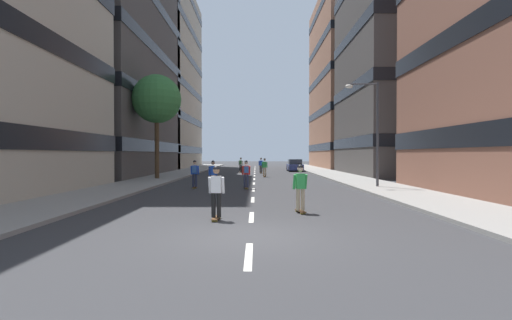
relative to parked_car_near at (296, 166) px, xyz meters
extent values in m
plane|color=#333335|center=(-5.07, -12.08, -0.70)|extent=(157.38, 157.38, 0.00)
cube|color=gray|center=(-13.21, -8.80, -0.63)|extent=(3.75, 72.13, 0.14)
cube|color=gray|center=(3.07, -8.80, -0.63)|extent=(3.75, 72.13, 0.14)
cube|color=silver|center=(-5.07, -40.31, -0.70)|extent=(0.16, 2.20, 0.01)
cube|color=silver|center=(-5.07, -35.31, -0.70)|extent=(0.16, 2.20, 0.01)
cube|color=silver|center=(-5.07, -30.31, -0.70)|extent=(0.16, 2.20, 0.01)
cube|color=silver|center=(-5.07, -25.31, -0.70)|extent=(0.16, 2.20, 0.01)
cube|color=silver|center=(-5.07, -20.31, -0.70)|extent=(0.16, 2.20, 0.01)
cube|color=silver|center=(-5.07, -15.31, -0.70)|extent=(0.16, 2.20, 0.01)
cube|color=silver|center=(-5.07, -10.31, -0.70)|extent=(0.16, 2.20, 0.01)
cube|color=silver|center=(-5.07, -5.31, -0.70)|extent=(0.16, 2.20, 0.01)
cube|color=silver|center=(-5.07, -0.31, -0.70)|extent=(0.16, 2.20, 0.01)
cube|color=silver|center=(-5.07, 4.69, -0.70)|extent=(0.16, 2.20, 0.01)
cube|color=silver|center=(-5.07, 9.69, -0.70)|extent=(0.16, 2.20, 0.01)
cube|color=silver|center=(-5.07, 14.69, -0.70)|extent=(0.16, 2.20, 0.01)
cube|color=silver|center=(-5.07, 19.69, -0.70)|extent=(0.16, 2.20, 0.01)
cube|color=#4C4744|center=(-22.03, -8.27, 16.47)|extent=(13.90, 22.42, 34.35)
cube|color=black|center=(-22.03, -8.27, 2.24)|extent=(14.02, 22.54, 1.10)
cube|color=black|center=(-22.03, -8.27, 7.15)|extent=(14.02, 22.54, 1.10)
cube|color=black|center=(-22.03, -8.27, 12.06)|extent=(14.02, 22.54, 1.10)
cube|color=black|center=(-22.03, -8.27, 16.96)|extent=(14.02, 22.54, 1.10)
cube|color=#B2A893|center=(-22.03, 12.38, 13.42)|extent=(13.90, 21.97, 28.24)
cube|color=black|center=(-22.03, 12.38, 2.12)|extent=(14.02, 22.09, 1.10)
cube|color=black|center=(-22.03, 12.38, 6.83)|extent=(14.02, 22.09, 1.10)
cube|color=black|center=(-22.03, 12.38, 11.54)|extent=(14.02, 22.09, 1.10)
cube|color=black|center=(-22.03, 12.38, 16.25)|extent=(14.02, 22.09, 1.10)
cube|color=black|center=(-22.03, 12.38, 20.95)|extent=(14.02, 22.09, 1.10)
cube|color=black|center=(-22.03, 12.38, 25.66)|extent=(14.02, 22.09, 1.10)
cube|color=#4C4744|center=(11.90, -8.27, 10.44)|extent=(13.90, 16.04, 22.27)
cube|color=black|center=(11.90, -8.27, 2.64)|extent=(14.02, 16.16, 1.10)
cube|color=black|center=(11.90, -8.27, 8.21)|extent=(14.02, 16.16, 1.10)
cube|color=black|center=(11.90, -8.27, 13.78)|extent=(14.02, 16.16, 1.10)
cube|color=#9E6B51|center=(11.90, 12.38, 12.69)|extent=(13.90, 20.49, 26.78)
cube|color=black|center=(11.90, 12.38, 2.51)|extent=(14.02, 20.61, 1.10)
cube|color=black|center=(11.90, 12.38, 7.87)|extent=(14.02, 20.61, 1.10)
cube|color=black|center=(11.90, 12.38, 13.23)|extent=(14.02, 20.61, 1.10)
cube|color=black|center=(11.90, 12.38, 18.58)|extent=(14.02, 20.61, 1.10)
cube|color=black|center=(11.90, 12.38, 23.94)|extent=(14.02, 20.61, 1.10)
cube|color=navy|center=(0.00, 0.04, -0.17)|extent=(1.80, 4.40, 0.70)
cube|color=#2D3338|center=(0.00, -0.11, 0.50)|extent=(1.60, 2.10, 0.64)
cylinder|color=black|center=(-0.80, 1.49, -0.38)|extent=(0.22, 0.64, 0.64)
cylinder|color=black|center=(0.80, 1.49, -0.38)|extent=(0.22, 0.64, 0.64)
cylinder|color=black|center=(-0.80, -1.41, -0.38)|extent=(0.22, 0.64, 0.64)
cylinder|color=black|center=(0.80, -1.41, -0.38)|extent=(0.22, 0.64, 0.64)
cylinder|color=#4C3823|center=(-13.21, -16.38, 2.05)|extent=(0.36, 0.36, 5.22)
sphere|color=#387A3D|center=(-13.21, -16.38, 6.08)|extent=(4.04, 4.04, 4.04)
cylinder|color=#3F3F44|center=(2.70, -24.47, 2.69)|extent=(0.16, 0.16, 6.50)
cylinder|color=#3F3F44|center=(1.80, -24.47, 5.84)|extent=(1.80, 0.10, 0.10)
ellipsoid|color=silver|center=(0.90, -24.47, 5.69)|extent=(0.50, 0.30, 0.24)
cube|color=brown|center=(-8.78, -24.26, -0.62)|extent=(0.22, 0.90, 0.02)
cylinder|color=#D8BF4C|center=(-8.79, -23.94, -0.66)|extent=(0.18, 0.07, 0.07)
cylinder|color=#D8BF4C|center=(-8.78, -24.58, -0.66)|extent=(0.18, 0.07, 0.07)
cylinder|color=#2D334C|center=(-8.87, -24.27, -0.21)|extent=(0.14, 0.14, 0.80)
cylinder|color=#2D334C|center=(-8.69, -24.26, -0.21)|extent=(0.14, 0.14, 0.80)
cube|color=blue|center=(-8.78, -24.26, 0.47)|extent=(0.32, 0.21, 0.55)
cylinder|color=blue|center=(-9.00, -24.22, 0.44)|extent=(0.09, 0.23, 0.55)
cylinder|color=blue|center=(-8.56, -24.21, 0.44)|extent=(0.09, 0.23, 0.55)
sphere|color=tan|center=(-8.78, -24.24, 0.92)|extent=(0.22, 0.22, 0.22)
sphere|color=black|center=(-8.78, -24.24, 0.97)|extent=(0.21, 0.21, 0.21)
cube|color=#3F72BF|center=(-8.78, -24.44, 0.50)|extent=(0.26, 0.17, 0.40)
cube|color=brown|center=(-6.69, -3.69, -0.62)|extent=(0.38, 0.92, 0.02)
cylinder|color=#D8BF4C|center=(-6.63, -3.37, -0.66)|extent=(0.19, 0.10, 0.07)
cylinder|color=#D8BF4C|center=(-6.76, -4.00, -0.66)|extent=(0.19, 0.10, 0.07)
cylinder|color=black|center=(-6.78, -3.67, -0.21)|extent=(0.17, 0.17, 0.80)
cylinder|color=black|center=(-6.60, -3.70, -0.21)|extent=(0.17, 0.17, 0.80)
cube|color=white|center=(-6.69, -3.69, 0.47)|extent=(0.35, 0.26, 0.55)
cylinder|color=white|center=(-6.90, -3.59, 0.44)|extent=(0.13, 0.24, 0.55)
cylinder|color=white|center=(-6.47, -3.68, 0.44)|extent=(0.13, 0.24, 0.55)
sphere|color=tan|center=(-6.69, -3.67, 0.92)|extent=(0.22, 0.22, 0.22)
sphere|color=black|center=(-6.69, -3.67, 0.97)|extent=(0.21, 0.21, 0.21)
cube|color=#4C8C4C|center=(-6.73, -3.86, 0.50)|extent=(0.29, 0.21, 0.40)
cube|color=brown|center=(-3.28, -34.41, -0.62)|extent=(0.35, 0.92, 0.02)
cylinder|color=#D8BF4C|center=(-3.34, -34.09, -0.66)|extent=(0.19, 0.10, 0.07)
cylinder|color=#D8BF4C|center=(-3.23, -34.72, -0.66)|extent=(0.19, 0.10, 0.07)
cylinder|color=tan|center=(-3.37, -34.42, -0.21)|extent=(0.16, 0.16, 0.80)
cylinder|color=tan|center=(-3.19, -34.39, -0.21)|extent=(0.16, 0.16, 0.80)
cube|color=green|center=(-3.28, -34.41, 0.47)|extent=(0.35, 0.25, 0.55)
cylinder|color=green|center=(-3.51, -34.40, 0.44)|extent=(0.13, 0.24, 0.55)
cylinder|color=green|center=(-3.08, -34.32, 0.44)|extent=(0.13, 0.24, 0.55)
sphere|color=beige|center=(-3.29, -34.39, 0.92)|extent=(0.22, 0.22, 0.22)
sphere|color=black|center=(-3.29, -34.39, 0.97)|extent=(0.21, 0.21, 0.21)
cube|color=brown|center=(-4.35, -5.43, -0.62)|extent=(0.26, 0.91, 0.02)
cylinder|color=#D8BF4C|center=(-4.33, -5.11, -0.66)|extent=(0.18, 0.08, 0.07)
cylinder|color=#D8BF4C|center=(-4.37, -5.75, -0.66)|extent=(0.18, 0.08, 0.07)
cylinder|color=black|center=(-4.44, -5.42, -0.21)|extent=(0.15, 0.15, 0.80)
cylinder|color=black|center=(-4.26, -5.43, -0.21)|extent=(0.15, 0.15, 0.80)
cube|color=blue|center=(-4.35, -5.43, 0.47)|extent=(0.33, 0.22, 0.55)
cylinder|color=blue|center=(-4.57, -5.36, 0.44)|extent=(0.11, 0.23, 0.55)
cylinder|color=blue|center=(-4.13, -5.39, 0.44)|extent=(0.11, 0.23, 0.55)
sphere|color=beige|center=(-4.35, -5.41, 0.92)|extent=(0.22, 0.22, 0.22)
sphere|color=black|center=(-4.35, -5.41, 0.97)|extent=(0.21, 0.21, 0.21)
cube|color=brown|center=(-5.53, -24.62, -0.62)|extent=(0.29, 0.92, 0.02)
cylinder|color=#D8BF4C|center=(-5.56, -24.30, -0.66)|extent=(0.19, 0.09, 0.07)
cylinder|color=#D8BF4C|center=(-5.49, -24.93, -0.66)|extent=(0.19, 0.09, 0.07)
cylinder|color=#2D334C|center=(-5.61, -24.63, -0.21)|extent=(0.15, 0.15, 0.80)
cylinder|color=#2D334C|center=(-5.44, -24.61, -0.21)|extent=(0.15, 0.15, 0.80)
cube|color=red|center=(-5.53, -24.62, 0.47)|extent=(0.34, 0.23, 0.55)
cylinder|color=red|center=(-5.75, -24.59, 0.44)|extent=(0.11, 0.24, 0.55)
cylinder|color=red|center=(-5.31, -24.55, 0.44)|extent=(0.11, 0.24, 0.55)
sphere|color=beige|center=(-5.53, -24.60, 0.92)|extent=(0.22, 0.22, 0.22)
sphere|color=black|center=(-5.53, -24.60, 0.97)|extent=(0.21, 0.21, 0.21)
cube|color=#3F72BF|center=(-5.51, -24.80, 0.50)|extent=(0.27, 0.18, 0.40)
cube|color=brown|center=(-4.10, -12.29, -0.62)|extent=(0.27, 0.91, 0.02)
cylinder|color=#D8BF4C|center=(-4.07, -11.97, -0.66)|extent=(0.18, 0.08, 0.07)
cylinder|color=#D8BF4C|center=(-4.12, -12.60, -0.66)|extent=(0.18, 0.08, 0.07)
cylinder|color=tan|center=(-4.19, -12.28, -0.21)|extent=(0.15, 0.15, 0.80)
cylinder|color=tan|center=(-4.01, -12.29, -0.21)|extent=(0.15, 0.15, 0.80)
cube|color=green|center=(-4.10, -12.29, 0.47)|extent=(0.33, 0.22, 0.55)
cylinder|color=green|center=(-4.31, -12.22, 0.44)|extent=(0.11, 0.24, 0.55)
cylinder|color=green|center=(-3.87, -12.25, 0.44)|extent=(0.11, 0.24, 0.55)
sphere|color=tan|center=(-4.10, -12.27, 0.92)|extent=(0.22, 0.22, 0.22)
sphere|color=black|center=(-4.10, -12.27, 0.97)|extent=(0.21, 0.21, 0.21)
cube|color=brown|center=(-6.21, -35.93, -0.62)|extent=(0.25, 0.91, 0.02)
cylinder|color=#D8BF4C|center=(-6.19, -35.61, -0.66)|extent=(0.18, 0.08, 0.07)
cylinder|color=#D8BF4C|center=(-6.23, -36.25, -0.66)|extent=(0.18, 0.08, 0.07)
cylinder|color=black|center=(-6.30, -35.92, -0.21)|extent=(0.15, 0.15, 0.80)
cylinder|color=black|center=(-6.12, -35.93, -0.21)|extent=(0.15, 0.15, 0.80)
cube|color=white|center=(-6.21, -35.93, 0.47)|extent=(0.33, 0.22, 0.55)
cylinder|color=white|center=(-6.43, -35.87, 0.44)|extent=(0.10, 0.23, 0.55)
cylinder|color=white|center=(-5.99, -35.89, 0.44)|extent=(0.10, 0.23, 0.55)
sphere|color=#997051|center=(-6.21, -35.91, 0.92)|extent=(0.22, 0.22, 0.22)
sphere|color=black|center=(-6.21, -35.91, 0.97)|extent=(0.21, 0.21, 0.21)
cube|color=brown|center=(-7.51, -25.31, -0.62)|extent=(0.34, 0.92, 0.02)
cylinder|color=#D8BF4C|center=(-7.56, -24.99, -0.66)|extent=(0.19, 0.10, 0.07)
cylinder|color=#D8BF4C|center=(-7.45, -25.62, -0.66)|extent=(0.19, 0.10, 0.07)
cylinder|color=#594C47|center=(-7.59, -25.32, -0.21)|extent=(0.16, 0.16, 0.80)
cylinder|color=#594C47|center=(-7.42, -25.29, -0.21)|extent=(0.16, 0.16, 0.80)
cube|color=blue|center=(-7.51, -25.31, 0.47)|extent=(0.35, 0.25, 0.55)
cylinder|color=blue|center=(-7.73, -25.29, 0.44)|extent=(0.13, 0.24, 0.55)
cylinder|color=blue|center=(-7.30, -25.22, 0.44)|extent=(0.13, 0.24, 0.55)
sphere|color=tan|center=(-7.51, -25.29, 0.92)|extent=(0.22, 0.22, 0.22)
sphere|color=black|center=(-7.51, -25.29, 0.97)|extent=(0.21, 0.21, 0.21)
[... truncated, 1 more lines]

